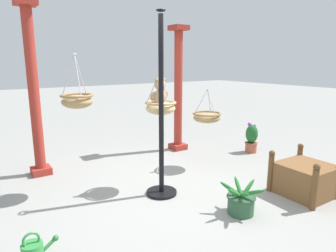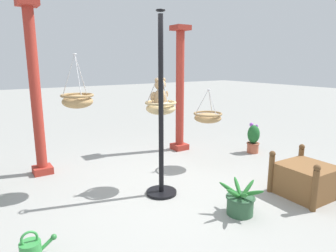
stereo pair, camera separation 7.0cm
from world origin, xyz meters
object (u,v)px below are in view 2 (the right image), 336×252
(display_pole_central, at_px, (161,141))
(potted_plant_fern_front, at_px, (253,139))
(hanging_basket_left_high, at_px, (77,100))
(greenhouse_pillar_right, at_px, (36,94))
(wooden_planter_box, at_px, (306,179))
(potted_plant_flowering_red, at_px, (240,202))
(watering_can, at_px, (32,249))
(greenhouse_pillar_left, at_px, (180,92))
(hanging_basket_with_teddy, at_px, (161,107))
(teddy_bear, at_px, (160,94))
(hanging_basket_right_low, at_px, (208,117))

(display_pole_central, bearing_deg, potted_plant_fern_front, 13.75)
(hanging_basket_left_high, distance_m, greenhouse_pillar_right, 1.13)
(hanging_basket_left_high, bearing_deg, wooden_planter_box, -35.74)
(potted_plant_flowering_red, relative_size, watering_can, 1.56)
(greenhouse_pillar_right, bearing_deg, greenhouse_pillar_left, -2.06)
(hanging_basket_with_teddy, height_order, watering_can, hanging_basket_with_teddy)
(hanging_basket_left_high, distance_m, potted_plant_fern_front, 3.74)
(greenhouse_pillar_left, xyz_separation_m, potted_plant_flowering_red, (-1.01, -2.74, -1.09))
(hanging_basket_with_teddy, bearing_deg, watering_can, -157.65)
(display_pole_central, height_order, hanging_basket_with_teddy, display_pole_central)
(teddy_bear, height_order, hanging_basket_right_low, teddy_bear)
(wooden_planter_box, bearing_deg, greenhouse_pillar_left, 93.77)
(teddy_bear, distance_m, potted_plant_flowering_red, 1.85)
(hanging_basket_with_teddy, height_order, teddy_bear, hanging_basket_with_teddy)
(hanging_basket_with_teddy, height_order, hanging_basket_right_low, hanging_basket_with_teddy)
(greenhouse_pillar_left, bearing_deg, potted_plant_fern_front, -42.35)
(potted_plant_fern_front, height_order, potted_plant_flowering_red, potted_plant_fern_front)
(hanging_basket_with_teddy, xyz_separation_m, watering_can, (-1.97, -0.81, -1.12))
(greenhouse_pillar_right, distance_m, potted_plant_fern_front, 4.26)
(display_pole_central, distance_m, teddy_bear, 0.69)
(wooden_planter_box, height_order, potted_plant_flowering_red, wooden_planter_box)
(display_pole_central, height_order, potted_plant_flowering_red, display_pole_central)
(hanging_basket_right_low, bearing_deg, hanging_basket_with_teddy, -166.30)
(watering_can, bearing_deg, greenhouse_pillar_left, 34.11)
(greenhouse_pillar_left, bearing_deg, potted_plant_flowering_red, -110.14)
(display_pole_central, distance_m, potted_plant_fern_front, 2.80)
(hanging_basket_with_teddy, height_order, potted_plant_fern_front, hanging_basket_with_teddy)
(hanging_basket_with_teddy, distance_m, potted_plant_fern_front, 2.72)
(greenhouse_pillar_right, xyz_separation_m, potted_plant_flowering_red, (1.80, -2.84, -1.20))
(hanging_basket_left_high, height_order, greenhouse_pillar_left, greenhouse_pillar_left)
(potted_plant_flowering_red, xyz_separation_m, watering_can, (-2.34, 0.48, -0.06))
(display_pole_central, relative_size, watering_can, 7.23)
(hanging_basket_left_high, xyz_separation_m, potted_plant_fern_front, (3.59, -0.08, -1.05))
(greenhouse_pillar_left, height_order, wooden_planter_box, greenhouse_pillar_left)
(display_pole_central, xyz_separation_m, wooden_planter_box, (1.71, -1.16, -0.55))
(hanging_basket_right_low, bearing_deg, teddy_bear, -167.32)
(teddy_bear, xyz_separation_m, greenhouse_pillar_left, (1.37, 1.43, -0.16))
(greenhouse_pillar_left, height_order, potted_plant_flowering_red, greenhouse_pillar_left)
(potted_plant_fern_front, xyz_separation_m, potted_plant_flowering_red, (-2.16, -1.69, -0.14))
(display_pole_central, relative_size, hanging_basket_with_teddy, 3.89)
(watering_can, bearing_deg, hanging_basket_right_low, 19.26)
(hanging_basket_with_teddy, relative_size, wooden_planter_box, 0.82)
(hanging_basket_right_low, relative_size, watering_can, 1.71)
(greenhouse_pillar_left, bearing_deg, hanging_basket_left_high, -158.27)
(hanging_basket_with_teddy, bearing_deg, hanging_basket_left_high, 155.81)
(greenhouse_pillar_left, xyz_separation_m, greenhouse_pillar_right, (-2.81, 0.10, 0.11))
(greenhouse_pillar_left, distance_m, greenhouse_pillar_right, 2.81)
(potted_plant_fern_front, bearing_deg, watering_can, -164.88)
(teddy_bear, xyz_separation_m, hanging_basket_left_high, (-1.07, 0.46, -0.06))
(display_pole_central, height_order, hanging_basket_left_high, display_pole_central)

